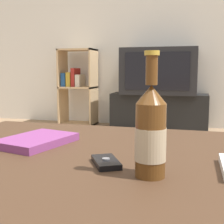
{
  "coord_description": "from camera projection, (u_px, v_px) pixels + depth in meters",
  "views": [
    {
      "loc": [
        0.33,
        -0.8,
        0.68
      ],
      "look_at": [
        0.06,
        0.17,
        0.55
      ],
      "focal_mm": 50.0,
      "sensor_mm": 36.0,
      "label": 1
    }
  ],
  "objects": [
    {
      "name": "back_wall",
      "position": [
        173.0,
        17.0,
        3.66
      ],
      "size": [
        8.0,
        0.05,
        2.6
      ],
      "color": "silver",
      "rests_on": "ground_plane"
    },
    {
      "name": "coffee_table",
      "position": [
        77.0,
        173.0,
        0.89
      ],
      "size": [
        1.07,
        0.89,
        0.45
      ],
      "color": "#422B1C",
      "rests_on": "ground_plane"
    },
    {
      "name": "tv_stand",
      "position": [
        159.0,
        111.0,
        3.59
      ],
      "size": [
        1.09,
        0.36,
        0.41
      ],
      "color": "black",
      "rests_on": "ground_plane"
    },
    {
      "name": "television",
      "position": [
        160.0,
        71.0,
        3.52
      ],
      "size": [
        0.83,
        0.55,
        0.51
      ],
      "color": "black",
      "rests_on": "tv_stand"
    },
    {
      "name": "bookshelf",
      "position": [
        77.0,
        85.0,
        3.86
      ],
      "size": [
        0.43,
        0.3,
        0.93
      ],
      "color": "tan",
      "rests_on": "ground_plane"
    },
    {
      "name": "beer_bottle",
      "position": [
        151.0,
        132.0,
        0.68
      ],
      "size": [
        0.07,
        0.07,
        0.28
      ],
      "color": "#563314",
      "rests_on": "coffee_table"
    },
    {
      "name": "cell_phone",
      "position": [
        106.0,
        162.0,
        0.78
      ],
      "size": [
        0.1,
        0.12,
        0.02
      ],
      "rotation": [
        0.0,
        0.0,
        0.52
      ],
      "color": "black",
      "rests_on": "coffee_table"
    },
    {
      "name": "table_book",
      "position": [
        37.0,
        140.0,
        1.0
      ],
      "size": [
        0.22,
        0.27,
        0.02
      ],
      "rotation": [
        0.0,
        0.0,
        -0.24
      ],
      "color": "#7F3875",
      "rests_on": "coffee_table"
    }
  ]
}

